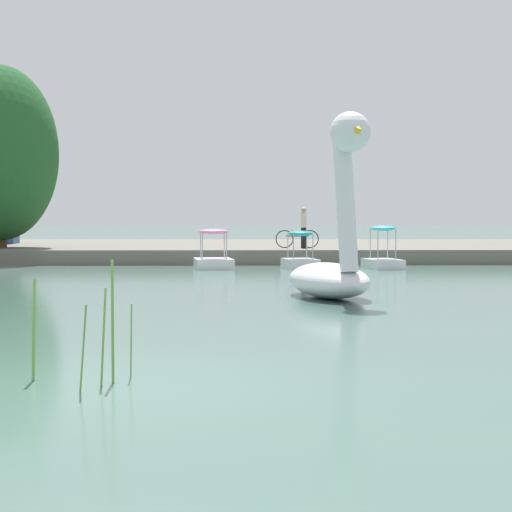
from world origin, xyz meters
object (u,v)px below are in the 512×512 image
pedal_boat_pink (213,258)px  person_on_path (304,226)px  pedal_boat_cyan (383,256)px  pedal_boat_teal (300,257)px  swan_boat (333,254)px  bicycle_parked (297,239)px  tree_willow_overhanging (1,153)px

pedal_boat_pink → person_on_path: size_ratio=1.27×
pedal_boat_cyan → pedal_boat_teal: 3.04m
pedal_boat_pink → person_on_path: bearing=50.2°
pedal_boat_cyan → person_on_path: (-2.54, 4.51, 1.08)m
swan_boat → person_on_path: (0.62, 16.01, 0.51)m
bicycle_parked → pedal_boat_cyan: bearing=-59.8°
swan_boat → person_on_path: bearing=87.8°
pedal_boat_teal → person_on_path: bearing=83.9°
pedal_boat_teal → tree_willow_overhanging: (-12.28, 5.22, 4.17)m
pedal_boat_cyan → tree_willow_overhanging: size_ratio=0.26×
person_on_path → pedal_boat_pink: bearing=-129.8°
swan_boat → pedal_boat_pink: size_ratio=1.87×
swan_boat → tree_willow_overhanging: size_ratio=0.53×
pedal_boat_pink → tree_willow_overhanging: (-9.11, 5.01, 4.21)m
pedal_boat_teal → person_on_path: (0.49, 4.58, 1.10)m
swan_boat → person_on_path: swan_boat is taller
pedal_boat_teal → bicycle_parked: 4.91m
tree_willow_overhanging → bicycle_parked: tree_willow_overhanging is taller
tree_willow_overhanging → person_on_path: bearing=-2.8°
pedal_boat_cyan → pedal_boat_teal: bearing=-178.6°
swan_boat → person_on_path: size_ratio=2.38×
pedal_boat_pink → bicycle_parked: 5.81m
tree_willow_overhanging → pedal_boat_cyan: bearing=-18.6°
pedal_boat_cyan → pedal_boat_pink: bearing=178.8°
swan_boat → pedal_boat_cyan: bearing=74.6°
swan_boat → bicycle_parked: (0.37, 16.31, -0.04)m
bicycle_parked → swan_boat: bearing=-91.3°
pedal_boat_teal → person_on_path: size_ratio=1.09×
pedal_boat_cyan → person_on_path: 5.29m
swan_boat → bicycle_parked: 16.31m
swan_boat → pedal_boat_cyan: 11.94m
swan_boat → pedal_boat_pink: bearing=104.6°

